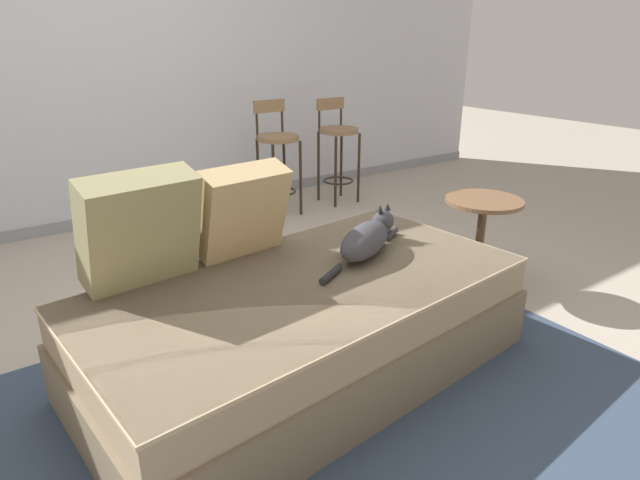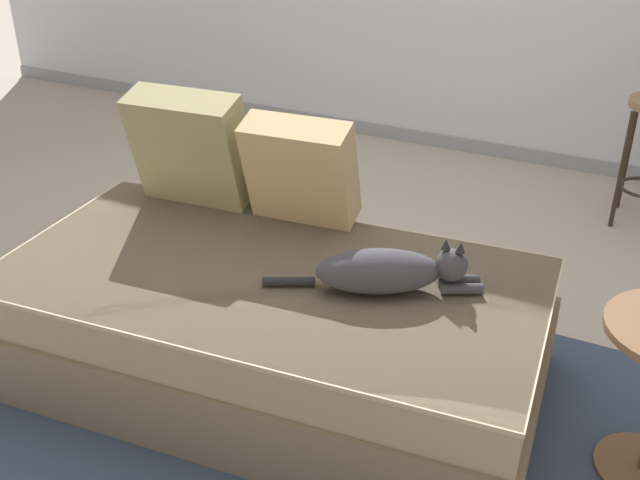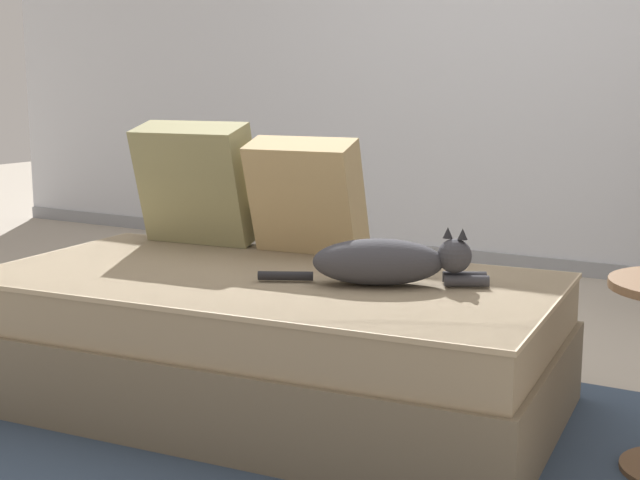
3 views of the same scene
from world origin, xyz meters
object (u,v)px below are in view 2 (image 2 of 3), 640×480
at_px(throw_pillow_corner, 191,148).
at_px(cat, 388,271).
at_px(couch, 271,325).
at_px(throw_pillow_middle, 301,171).

distance_m(throw_pillow_corner, cat, 1.03).
relative_size(throw_pillow_corner, cat, 0.70).
distance_m(couch, throw_pillow_middle, 0.61).
bearing_deg(throw_pillow_corner, couch, -32.40).
bearing_deg(cat, couch, -168.93).
xyz_separation_m(couch, throw_pillow_middle, (-0.08, 0.40, 0.44)).
bearing_deg(throw_pillow_corner, cat, -15.92).
height_order(throw_pillow_corner, throw_pillow_middle, throw_pillow_corner).
height_order(couch, throw_pillow_corner, throw_pillow_corner).
height_order(couch, cat, cat).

